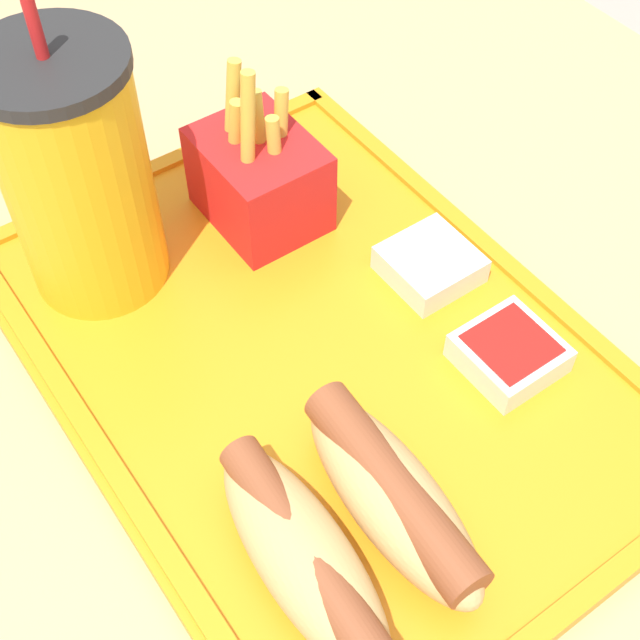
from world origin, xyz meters
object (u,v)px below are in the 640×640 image
object	(u,v)px
hot_dog_far	(303,554)
sauce_cup_ketchup	(509,353)
soda_cup	(77,176)
fries_carton	(259,176)
hot_dog_near	(392,494)
sauce_cup_mayo	(430,263)

from	to	relation	value
hot_dog_far	sauce_cup_ketchup	distance (m)	0.18
soda_cup	hot_dog_far	size ratio (longest dim) A/B	1.40
soda_cup	fries_carton	bearing A→B (deg)	-98.25
hot_dog_far	hot_dog_near	xyz separation A→B (m)	(0.00, -0.06, 0.00)
hot_dog_far	sauce_cup_mayo	bearing A→B (deg)	-56.67
sauce_cup_ketchup	sauce_cup_mayo	bearing A→B (deg)	-5.20
hot_dog_far	sauce_cup_ketchup	size ratio (longest dim) A/B	2.62
sauce_cup_mayo	hot_dog_near	bearing A→B (deg)	133.48
hot_dog_near	sauce_cup_ketchup	world-z (taller)	hot_dog_near
hot_dog_near	sauce_cup_mayo	world-z (taller)	hot_dog_near
hot_dog_far	soda_cup	bearing A→B (deg)	-2.58
soda_cup	hot_dog_far	bearing A→B (deg)	177.42
fries_carton	sauce_cup_mayo	world-z (taller)	fries_carton
soda_cup	hot_dog_far	world-z (taller)	soda_cup
hot_dog_far	hot_dog_near	bearing A→B (deg)	-90.00
soda_cup	fries_carton	xyz separation A→B (m)	(-0.02, -0.11, -0.05)
sauce_cup_mayo	sauce_cup_ketchup	xyz separation A→B (m)	(-0.08, 0.01, 0.00)
soda_cup	sauce_cup_ketchup	bearing A→B (deg)	-141.88
hot_dog_near	sauce_cup_ketchup	size ratio (longest dim) A/B	2.61
soda_cup	fries_carton	world-z (taller)	soda_cup
hot_dog_far	sauce_cup_mayo	distance (m)	0.22
sauce_cup_mayo	fries_carton	bearing A→B (deg)	28.00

